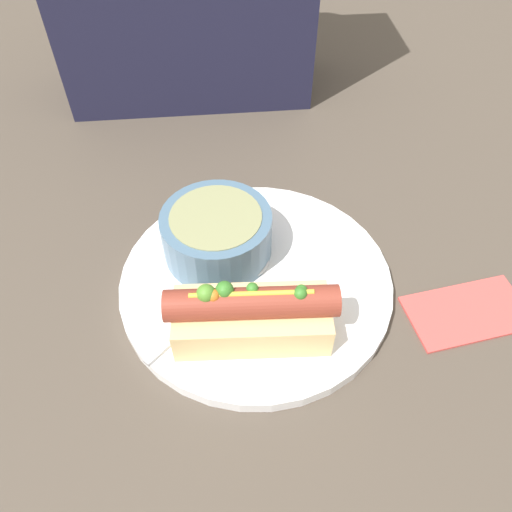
# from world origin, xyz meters

# --- Properties ---
(ground_plane) EXTENTS (4.00, 4.00, 0.00)m
(ground_plane) POSITION_xyz_m (0.00, 0.00, 0.00)
(ground_plane) COLOR #4C4238
(dinner_plate) EXTENTS (0.28, 0.28, 0.01)m
(dinner_plate) POSITION_xyz_m (0.00, 0.00, 0.01)
(dinner_plate) COLOR white
(dinner_plate) RESTS_ON ground_plane
(hot_dog) EXTENTS (0.16, 0.07, 0.07)m
(hot_dog) POSITION_xyz_m (-0.01, -0.07, 0.04)
(hot_dog) COLOR #E5C17F
(hot_dog) RESTS_ON dinner_plate
(soup_bowl) EXTENTS (0.12, 0.12, 0.05)m
(soup_bowl) POSITION_xyz_m (-0.04, 0.04, 0.04)
(soup_bowl) COLOR slate
(soup_bowl) RESTS_ON dinner_plate
(spoon) EXTENTS (0.13, 0.13, 0.01)m
(spoon) POSITION_xyz_m (-0.02, -0.01, 0.02)
(spoon) COLOR #B7B7BC
(spoon) RESTS_ON dinner_plate
(napkin) EXTENTS (0.13, 0.08, 0.01)m
(napkin) POSITION_xyz_m (0.21, -0.06, 0.00)
(napkin) COLOR #E04C47
(napkin) RESTS_ON ground_plane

